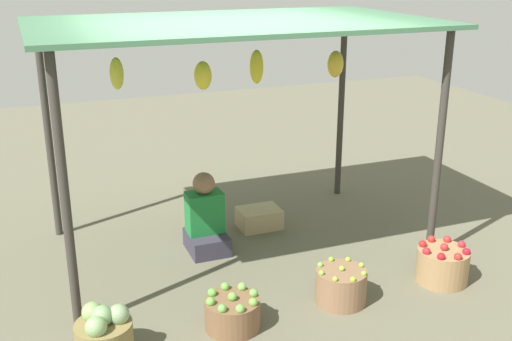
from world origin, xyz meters
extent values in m
plane|color=#625F4B|center=(0.00, 0.00, 0.00)|extent=(14.00, 14.00, 0.00)
cylinder|color=#38332D|center=(-1.60, -0.90, 1.06)|extent=(0.07, 0.07, 2.12)
cylinder|color=#38332D|center=(1.60, -0.90, 1.06)|extent=(0.07, 0.07, 2.12)
cylinder|color=#38332D|center=(-1.60, 0.90, 1.06)|extent=(0.07, 0.07, 2.12)
cylinder|color=#38332D|center=(1.60, 0.90, 1.06)|extent=(0.07, 0.07, 2.12)
cube|color=#457753|center=(0.00, 0.00, 2.14)|extent=(3.50, 2.10, 0.04)
ellipsoid|color=yellow|center=(-0.99, 0.34, 1.70)|extent=(0.12, 0.12, 0.29)
ellipsoid|color=yellow|center=(-0.30, -0.03, 1.70)|extent=(0.15, 0.15, 0.25)
ellipsoid|color=yellow|center=(0.30, 0.23, 1.70)|extent=(0.13, 0.13, 0.32)
ellipsoid|color=yellow|center=(1.07, 0.09, 1.70)|extent=(0.15, 0.15, 0.26)
cube|color=#33303E|center=(-0.30, -0.01, 0.09)|extent=(0.36, 0.44, 0.18)
cube|color=#1C7332|center=(-0.30, 0.04, 0.38)|extent=(0.34, 0.22, 0.40)
sphere|color=brown|center=(-0.30, 0.04, 0.67)|extent=(0.21, 0.21, 0.21)
cylinder|color=olive|center=(-1.46, -1.36, 0.14)|extent=(0.40, 0.40, 0.28)
sphere|color=#78A367|center=(-1.46, -1.36, 0.34)|extent=(0.15, 0.15, 0.15)
sphere|color=gray|center=(-1.35, -1.36, 0.33)|extent=(0.15, 0.15, 0.15)
sphere|color=#7FA65D|center=(-1.52, -1.27, 0.33)|extent=(0.15, 0.15, 0.15)
sphere|color=#7FA568|center=(-1.52, -1.46, 0.33)|extent=(0.15, 0.15, 0.15)
cylinder|color=brown|center=(-0.50, -1.33, 0.12)|extent=(0.42, 0.42, 0.24)
sphere|color=#68B744|center=(-0.50, -1.33, 0.26)|extent=(0.07, 0.07, 0.07)
sphere|color=#6AA846|center=(-0.33, -1.33, 0.26)|extent=(0.07, 0.07, 0.07)
sphere|color=#73B64A|center=(-0.38, -1.20, 0.26)|extent=(0.07, 0.07, 0.07)
sphere|color=#62AE40|center=(-0.50, -1.15, 0.26)|extent=(0.07, 0.07, 0.07)
sphere|color=#60BC3F|center=(-0.62, -1.20, 0.26)|extent=(0.07, 0.07, 0.07)
sphere|color=#64AE3F|center=(-0.67, -1.33, 0.26)|extent=(0.07, 0.07, 0.07)
sphere|color=#62A949|center=(-0.62, -1.45, 0.26)|extent=(0.07, 0.07, 0.07)
sphere|color=#6CAB4A|center=(-0.50, -1.50, 0.26)|extent=(0.07, 0.07, 0.07)
sphere|color=#6EA842|center=(-0.38, -1.45, 0.26)|extent=(0.07, 0.07, 0.07)
cylinder|color=#866245|center=(0.45, -1.29, 0.14)|extent=(0.42, 0.42, 0.29)
sphere|color=#8FC736|center=(0.45, -1.29, 0.30)|extent=(0.04, 0.04, 0.04)
sphere|color=#88C139|center=(0.63, -1.29, 0.30)|extent=(0.04, 0.04, 0.04)
sphere|color=#93C133|center=(0.58, -1.17, 0.30)|extent=(0.04, 0.04, 0.04)
sphere|color=#85CA31|center=(0.45, -1.11, 0.30)|extent=(0.04, 0.04, 0.04)
sphere|color=#84D041|center=(0.32, -1.17, 0.30)|extent=(0.04, 0.04, 0.04)
sphere|color=#87C43A|center=(0.27, -1.29, 0.30)|extent=(0.04, 0.04, 0.04)
sphere|color=#93BF31|center=(0.32, -1.42, 0.30)|extent=(0.04, 0.04, 0.04)
sphere|color=#94CF31|center=(0.45, -1.48, 0.30)|extent=(0.04, 0.04, 0.04)
sphere|color=#84CA34|center=(0.58, -1.42, 0.30)|extent=(0.04, 0.04, 0.04)
cylinder|color=#9C784E|center=(1.44, -1.30, 0.15)|extent=(0.45, 0.45, 0.30)
sphere|color=#AC272D|center=(1.44, -1.30, 0.32)|extent=(0.07, 0.07, 0.07)
sphere|color=#B1242C|center=(1.62, -1.30, 0.32)|extent=(0.07, 0.07, 0.07)
sphere|color=#B42828|center=(1.57, -1.18, 0.32)|extent=(0.07, 0.07, 0.07)
sphere|color=#B42721|center=(1.44, -1.12, 0.32)|extent=(0.07, 0.07, 0.07)
sphere|color=red|center=(1.31, -1.18, 0.32)|extent=(0.07, 0.07, 0.07)
sphere|color=red|center=(1.25, -1.30, 0.32)|extent=(0.07, 0.07, 0.07)
sphere|color=#B01620|center=(1.31, -1.43, 0.32)|extent=(0.07, 0.07, 0.07)
sphere|color=#B22724|center=(1.44, -1.49, 0.32)|extent=(0.07, 0.07, 0.07)
sphere|color=red|center=(1.57, -1.43, 0.32)|extent=(0.07, 0.07, 0.07)
cube|color=tan|center=(0.37, 0.32, 0.10)|extent=(0.43, 0.33, 0.21)
camera|label=1|loc=(-1.81, -5.21, 2.69)|focal=43.59mm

